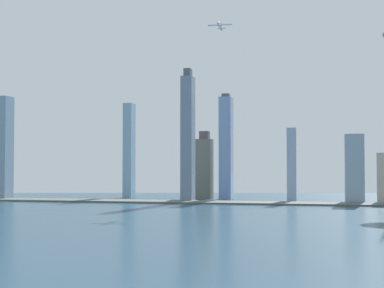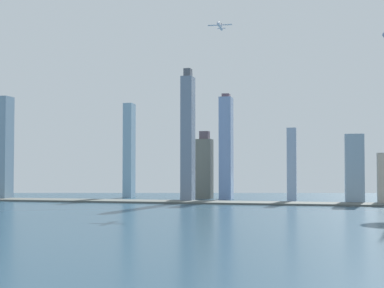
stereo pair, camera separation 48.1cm
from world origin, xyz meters
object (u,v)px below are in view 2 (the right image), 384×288
skyscraper_0 (226,148)px  skyscraper_7 (129,150)px  skyscraper_10 (354,169)px  airplane (220,26)px  skyscraper_9 (384,178)px  skyscraper_12 (205,167)px  skyscraper_3 (292,165)px  skyscraper_2 (3,148)px  skyscraper_5 (188,138)px

skyscraper_0 → skyscraper_7: size_ratio=1.06×
skyscraper_10 → airplane: size_ratio=2.55×
skyscraper_9 → skyscraper_12: (-239.77, 55.86, 13.17)m
skyscraper_3 → skyscraper_12: 135.37m
airplane → skyscraper_7: bearing=-127.4°
skyscraper_0 → skyscraper_3: 103.59m
skyscraper_2 → skyscraper_3: skyscraper_2 is taller
skyscraper_0 → skyscraper_2: skyscraper_0 is taller
skyscraper_2 → skyscraper_5: 263.11m
skyscraper_2 → skyscraper_10: size_ratio=1.66×
skyscraper_7 → skyscraper_3: bearing=-12.5°
skyscraper_0 → skyscraper_12: size_ratio=1.54×
skyscraper_0 → skyscraper_12: 44.41m
skyscraper_10 → skyscraper_12: skyscraper_12 is taller
skyscraper_7 → airplane: airplane is taller
airplane → skyscraper_10: bearing=103.9°
skyscraper_3 → skyscraper_5: bearing=-167.0°
skyscraper_5 → skyscraper_9: size_ratio=2.76×
skyscraper_5 → skyscraper_10: skyscraper_5 is taller
skyscraper_3 → skyscraper_10: size_ratio=1.12×
skyscraper_2 → skyscraper_5: size_ratio=0.82×
skyscraper_0 → skyscraper_7: skyscraper_0 is taller
skyscraper_2 → skyscraper_12: skyscraper_2 is taller
skyscraper_2 → skyscraper_7: bearing=30.7°
skyscraper_7 → skyscraper_10: 326.55m
skyscraper_12 → skyscraper_10: bearing=-16.9°
skyscraper_0 → skyscraper_3: size_ratio=1.54×
skyscraper_5 → skyscraper_10: size_ratio=2.01×
skyscraper_0 → airplane: airplane is taller
skyscraper_12 → airplane: bearing=-68.9°
skyscraper_3 → skyscraper_10: 79.01m
skyscraper_0 → skyscraper_10: 180.63m
skyscraper_0 → skyscraper_2: bearing=-165.8°
skyscraper_0 → skyscraper_12: (-33.06, 10.56, -27.71)m
skyscraper_9 → skyscraper_2: bearing=-176.5°
skyscraper_5 → skyscraper_7: skyscraper_5 is taller
skyscraper_12 → skyscraper_2: bearing=-162.0°
skyscraper_0 → skyscraper_12: bearing=162.3°
skyscraper_10 → airplane: bearing=-164.2°
skyscraper_0 → skyscraper_9: 215.52m
skyscraper_12 → airplane: (41.58, -107.76, 176.48)m
skyscraper_0 → airplane: bearing=-85.0°
skyscraper_12 → skyscraper_0: bearing=-17.7°
skyscraper_3 → skyscraper_12: (-125.89, 49.64, -3.48)m
skyscraper_2 → skyscraper_5: bearing=1.5°
skyscraper_2 → skyscraper_12: size_ratio=1.49×
skyscraper_2 → skyscraper_9: 510.90m
skyscraper_7 → skyscraper_2: bearing=-149.3°
skyscraper_12 → airplane: size_ratio=2.84×
skyscraper_3 → skyscraper_9: size_ratio=1.53×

